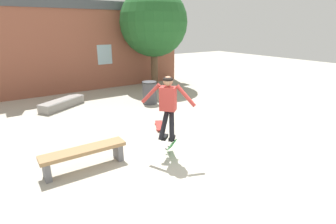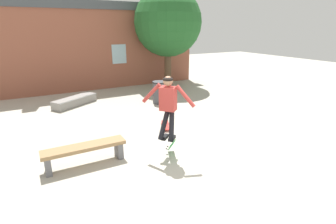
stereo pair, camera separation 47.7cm
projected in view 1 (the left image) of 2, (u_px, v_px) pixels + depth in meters
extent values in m
plane|color=#B2AD9E|center=(206.00, 172.00, 5.45)|extent=(40.00, 40.00, 0.00)
cube|color=#93513D|center=(77.00, 52.00, 11.77)|extent=(10.44, 0.40, 3.59)
cube|color=#474C51|center=(72.00, 4.00, 11.15)|extent=(10.96, 0.52, 0.37)
cube|color=#99B7C6|center=(105.00, 55.00, 12.29)|extent=(0.70, 0.02, 0.90)
cylinder|color=brown|center=(154.00, 68.00, 12.91)|extent=(0.34, 0.34, 1.86)
sphere|color=#235B28|center=(154.00, 22.00, 12.25)|extent=(3.19, 3.19, 3.19)
cube|color=#99754C|center=(84.00, 150.00, 5.45)|extent=(1.75, 0.39, 0.08)
cube|color=slate|center=(47.00, 171.00, 5.13)|extent=(0.12, 0.33, 0.38)
cube|color=slate|center=(118.00, 151.00, 5.92)|extent=(0.12, 0.33, 0.38)
cube|color=gray|center=(62.00, 104.00, 9.68)|extent=(1.78, 1.38, 0.31)
cube|color=#B7B7BC|center=(67.00, 101.00, 9.54)|extent=(1.53, 0.99, 0.02)
cylinder|color=#47474C|center=(150.00, 93.00, 10.14)|extent=(0.55, 0.55, 0.86)
torus|color=black|center=(149.00, 82.00, 10.02)|extent=(0.59, 0.59, 0.04)
cube|color=#B23833|center=(168.00, 99.00, 5.61)|extent=(0.40, 0.41, 0.53)
sphere|color=#A37556|center=(168.00, 81.00, 5.49)|extent=(0.30, 0.30, 0.21)
ellipsoid|color=black|center=(168.00, 79.00, 5.48)|extent=(0.31, 0.31, 0.12)
cylinder|color=black|center=(164.00, 123.00, 5.81)|extent=(0.43, 0.27, 0.74)
cube|color=black|center=(165.00, 137.00, 5.95)|extent=(0.26, 0.24, 0.07)
cylinder|color=black|center=(172.00, 124.00, 5.77)|extent=(0.32, 0.40, 0.74)
cube|color=black|center=(172.00, 138.00, 5.90)|extent=(0.26, 0.24, 0.07)
cylinder|color=#B23833|center=(151.00, 93.00, 5.68)|extent=(0.35, 0.39, 0.47)
cylinder|color=#B23833|center=(186.00, 96.00, 5.48)|extent=(0.35, 0.39, 0.47)
cube|color=#237F38|center=(171.00, 145.00, 5.97)|extent=(0.45, 0.64, 0.56)
cylinder|color=black|center=(171.00, 141.00, 6.24)|extent=(0.06, 0.08, 0.07)
cylinder|color=black|center=(166.00, 149.00, 6.18)|extent=(0.06, 0.08, 0.07)
cylinder|color=black|center=(174.00, 139.00, 5.77)|extent=(0.06, 0.08, 0.07)
cylinder|color=black|center=(169.00, 147.00, 5.71)|extent=(0.06, 0.08, 0.07)
cube|color=red|center=(160.00, 125.00, 7.81)|extent=(0.54, 0.80, 0.02)
cylinder|color=#DB3D33|center=(155.00, 124.00, 8.04)|extent=(0.04, 0.06, 0.05)
cylinder|color=#DB3D33|center=(163.00, 124.00, 8.07)|extent=(0.04, 0.06, 0.05)
cylinder|color=#DB3D33|center=(157.00, 130.00, 7.58)|extent=(0.04, 0.06, 0.05)
cylinder|color=#DB3D33|center=(165.00, 129.00, 7.61)|extent=(0.04, 0.06, 0.05)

